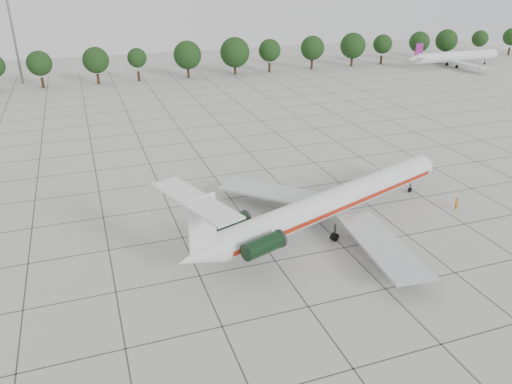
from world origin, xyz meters
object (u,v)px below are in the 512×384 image
Objects in this scene: floodlight_mast at (12,25)px; ground_crew at (456,203)px; main_airliner at (324,205)px; bg_airliner_e at (455,57)px.

ground_crew is at bearing -60.06° from floodlight_mast.
main_airliner is 113.57m from bg_airliner_e.
ground_crew is 0.06× the size of bg_airliner_e.
main_airliner is 1.35× the size of bg_airliner_e.
main_airliner reaches higher than bg_airliner_e.
bg_airliner_e is 1.11× the size of floodlight_mast.
floodlight_mast is (-37.45, 95.82, 11.04)m from main_airliner.
main_airliner is 1.50× the size of floodlight_mast.
bg_airliner_e is at bearing -145.91° from ground_crew.
floodlight_mast reaches higher than ground_crew.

